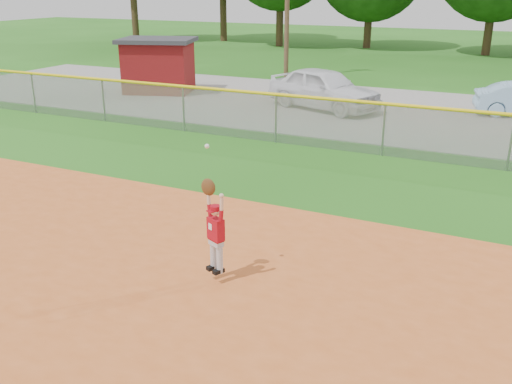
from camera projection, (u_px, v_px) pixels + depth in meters
ground at (207, 340)px, 7.93m from camera, size 120.00×120.00×0.00m
parking_strip at (420, 114)px, 21.48m from camera, size 44.00×10.00×0.03m
car_white_a at (324, 88)px, 22.09m from camera, size 5.01×3.35×1.59m
utility_shed at (158, 65)px, 25.44m from camera, size 3.82×3.37×2.39m
outfield_fence at (384, 126)px, 16.10m from camera, size 40.06×0.10×1.55m
ballplayer at (215, 227)px, 9.13m from camera, size 0.50×0.34×2.12m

